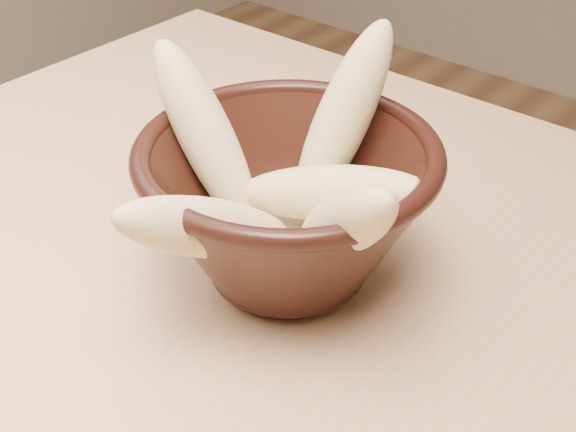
# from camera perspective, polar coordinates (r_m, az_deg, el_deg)

# --- Properties ---
(bowl) EXTENTS (0.19, 0.19, 0.10)m
(bowl) POSITION_cam_1_polar(r_m,az_deg,el_deg) (0.49, -0.00, 0.83)
(bowl) COLOR black
(bowl) RESTS_ON table
(milk_puddle) EXTENTS (0.11, 0.11, 0.01)m
(milk_puddle) POSITION_cam_1_polar(r_m,az_deg,el_deg) (0.51, -0.00, -1.51)
(milk_puddle) COLOR #F4EBC4
(milk_puddle) RESTS_ON bowl
(banana_upright) EXTENTS (0.06, 0.10, 0.13)m
(banana_upright) POSITION_cam_1_polar(r_m,az_deg,el_deg) (0.51, 3.92, 6.94)
(banana_upright) COLOR #D8C77F
(banana_upright) RESTS_ON bowl
(banana_left) EXTENTS (0.11, 0.04, 0.13)m
(banana_left) POSITION_cam_1_polar(r_m,az_deg,el_deg) (0.51, -5.89, 5.79)
(banana_left) COLOR #D8C77F
(banana_left) RESTS_ON bowl
(banana_right) EXTENTS (0.12, 0.09, 0.11)m
(banana_right) POSITION_cam_1_polar(r_m,az_deg,el_deg) (0.44, 4.04, -0.57)
(banana_right) COLOR #D8C77F
(banana_right) RESTS_ON bowl
(banana_across) EXTENTS (0.13, 0.08, 0.06)m
(banana_across) POSITION_cam_1_polar(r_m,az_deg,el_deg) (0.49, 3.13, 1.66)
(banana_across) COLOR #D8C77F
(banana_across) RESTS_ON bowl
(banana_front) EXTENTS (0.05, 0.14, 0.10)m
(banana_front) POSITION_cam_1_polar(r_m,az_deg,el_deg) (0.45, -5.54, -0.88)
(banana_front) COLOR #D8C77F
(banana_front) RESTS_ON bowl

